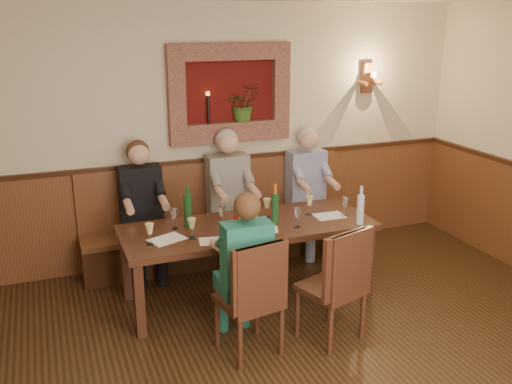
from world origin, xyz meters
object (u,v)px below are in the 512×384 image
(chair_near_right, at_px, (332,307))
(person_bench_left, at_px, (144,222))
(person_bench_mid, at_px, (231,209))
(water_bottle, at_px, (360,209))
(person_chair_front, at_px, (243,283))
(wine_bottle_green_a, at_px, (275,207))
(chair_near_left, at_px, (250,320))
(wine_bottle_green_b, at_px, (188,210))
(bench, at_px, (219,232))
(spittoon_bucket, at_px, (244,218))
(dining_table, at_px, (248,232))
(person_bench_right, at_px, (309,201))

(chair_near_right, bearing_deg, person_bench_left, 106.35)
(person_bench_mid, distance_m, water_bottle, 1.52)
(person_bench_mid, relative_size, person_chair_front, 1.10)
(wine_bottle_green_a, xyz_separation_m, water_bottle, (0.75, -0.31, -0.01))
(chair_near_left, distance_m, wine_bottle_green_b, 1.27)
(chair_near_right, distance_m, person_chair_front, 0.79)
(bench, xyz_separation_m, chair_near_right, (0.39, -1.93, -0.03))
(bench, bearing_deg, chair_near_left, -99.87)
(person_chair_front, height_order, wine_bottle_green_a, person_chair_front)
(person_chair_front, height_order, spittoon_bucket, person_chair_front)
(bench, height_order, chair_near_left, bench)
(dining_table, height_order, person_bench_left, person_bench_left)
(bench, distance_m, person_bench_mid, 0.33)
(person_bench_right, xyz_separation_m, wine_bottle_green_a, (-0.80, -0.89, 0.31))
(chair_near_left, xyz_separation_m, wine_bottle_green_a, (0.58, 0.87, 0.61))
(person_bench_left, relative_size, person_bench_mid, 0.97)
(person_chair_front, distance_m, wine_bottle_green_a, 1.00)
(water_bottle, bearing_deg, person_bench_mid, 126.96)
(water_bottle, bearing_deg, wine_bottle_green_a, 157.68)
(chair_near_left, xyz_separation_m, person_bench_left, (-0.52, 1.76, 0.31))
(person_bench_left, relative_size, spittoon_bucket, 6.26)
(person_bench_mid, bearing_deg, chair_near_right, -80.96)
(chair_near_left, bearing_deg, person_bench_right, 41.69)
(bench, xyz_separation_m, person_bench_mid, (0.10, -0.11, 0.30))
(bench, bearing_deg, person_bench_mid, -46.08)
(bench, xyz_separation_m, chair_near_left, (-0.33, -1.87, -0.03))
(wine_bottle_green_a, relative_size, water_bottle, 1.04)
(person_bench_right, relative_size, spittoon_bucket, 6.29)
(person_bench_right, distance_m, person_chair_front, 2.13)
(person_bench_left, bearing_deg, spittoon_bucket, -50.79)
(person_bench_right, bearing_deg, person_bench_left, 179.99)
(person_bench_mid, xyz_separation_m, wine_bottle_green_a, (0.15, -0.89, 0.29))
(person_bench_left, distance_m, person_chair_front, 1.70)
(chair_near_right, height_order, wine_bottle_green_b, wine_bottle_green_b)
(person_chair_front, distance_m, spittoon_bucket, 0.78)
(person_chair_front, relative_size, wine_bottle_green_b, 3.34)
(chair_near_right, relative_size, wine_bottle_green_a, 2.65)
(person_bench_right, bearing_deg, dining_table, -141.56)
(dining_table, xyz_separation_m, person_bench_left, (-0.85, 0.84, -0.07))
(dining_table, relative_size, chair_near_right, 2.33)
(chair_near_left, bearing_deg, spittoon_bucket, 62.87)
(bench, bearing_deg, person_bench_left, -172.84)
(person_bench_mid, height_order, spittoon_bucket, person_bench_mid)
(water_bottle, bearing_deg, chair_near_right, -134.40)
(bench, height_order, wine_bottle_green_b, wine_bottle_green_b)
(person_bench_left, height_order, person_bench_mid, person_bench_mid)
(person_bench_left, relative_size, wine_bottle_green_b, 3.56)
(dining_table, xyz_separation_m, person_bench_right, (1.05, 0.84, -0.07))
(bench, height_order, chair_near_right, bench)
(dining_table, height_order, chair_near_right, chair_near_right)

